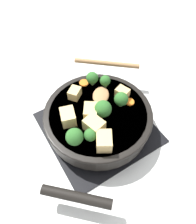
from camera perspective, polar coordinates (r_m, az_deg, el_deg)
The scene contains 18 objects.
ground_plane at distance 0.69m, azimuth 0.00°, elevation -4.10°, with size 2.40×2.40×0.00m, color silver.
front_burner_grate at distance 0.68m, azimuth 0.00°, elevation -3.55°, with size 0.31×0.31×0.03m.
skillet_pan at distance 0.64m, azimuth -0.04°, elevation -1.47°, with size 0.39×0.39×0.06m.
wooden_spoon at distance 0.70m, azimuth 1.65°, elevation 9.18°, with size 0.23×0.22×0.02m.
tofu_cube_center_large at distance 0.60m, azimuth -2.04°, elevation 0.19°, with size 0.04×0.04×0.04m, color #DBB770.
tofu_cube_near_handle at distance 0.65m, azimuth -6.11°, elevation 4.91°, with size 0.04×0.03×0.03m, color #DBB770.
tofu_cube_east_chunk at distance 0.65m, azimuth 6.36°, elevation 5.00°, with size 0.04×0.03×0.03m, color #DBB770.
tofu_cube_west_chunk at distance 0.55m, azimuth 1.60°, elevation -7.60°, with size 0.05×0.04×0.04m, color #DBB770.
tofu_cube_back_piece at distance 0.59m, azimuth -7.84°, elevation -1.26°, with size 0.05×0.04×0.04m, color #DBB770.
tofu_cube_front_piece at distance 0.57m, azimuth -1.03°, elevation -3.55°, with size 0.05×0.04×0.04m, color #DBB770.
broccoli_floret_near_spoon at distance 0.67m, azimuth -1.51°, elevation 8.86°, with size 0.04×0.04×0.04m.
broccoli_floret_center_top at distance 0.54m, azimuth -6.15°, elevation -6.48°, with size 0.04×0.04×0.05m.
broccoli_floret_east_rim at distance 0.55m, azimuth -2.02°, elevation -6.04°, with size 0.03×0.03×0.04m.
broccoli_floret_west_rim at distance 0.59m, azimuth 1.32°, elevation 0.80°, with size 0.05×0.05×0.05m.
broccoli_floret_north_edge at distance 0.62m, azimuth 6.08°, elevation 3.35°, with size 0.04×0.04×0.05m.
broccoli_floret_south_cluster at distance 0.67m, azimuth 1.88°, elevation 8.15°, with size 0.03×0.03×0.04m.
carrot_slice_orange_thin at distance 0.64m, azimuth 8.27°, elevation 2.62°, with size 0.03×0.03×0.01m, color orange.
carrot_slice_near_center at distance 0.69m, azimuth -3.69°, elevation 7.59°, with size 0.03×0.03×0.01m, color orange.
Camera 1 is at (-0.31, 0.19, 0.58)m, focal length 35.00 mm.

